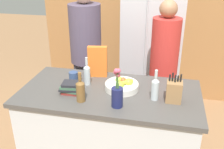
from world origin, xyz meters
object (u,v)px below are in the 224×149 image
(refrigerator, at_px, (152,40))
(fruit_bowl, at_px, (122,85))
(book_stack, at_px, (72,88))
(bottle_vinegar, at_px, (155,88))
(person_at_sink, at_px, (86,51))
(coffee_mug, at_px, (74,77))
(knife_block, at_px, (174,91))
(bottle_oil, at_px, (80,90))
(flower_vase, at_px, (117,93))
(bottle_wine, at_px, (87,74))
(cereal_box, at_px, (98,62))
(person_in_blue, at_px, (164,64))

(refrigerator, distance_m, fruit_bowl, 1.39)
(book_stack, relative_size, bottle_vinegar, 0.80)
(person_at_sink, bearing_deg, coffee_mug, -93.63)
(knife_block, distance_m, bottle_oil, 0.78)
(flower_vase, height_order, bottle_wine, flower_vase)
(knife_block, distance_m, book_stack, 0.89)
(cereal_box, xyz_separation_m, coffee_mug, (-0.19, -0.17, -0.11))
(fruit_bowl, bearing_deg, refrigerator, 83.20)
(fruit_bowl, distance_m, person_in_blue, 0.79)
(bottle_oil, relative_size, person_in_blue, 0.16)
(knife_block, height_order, bottle_oil, bottle_oil)
(fruit_bowl, height_order, knife_block, knife_block)
(bottle_oil, bearing_deg, person_at_sink, 105.26)
(coffee_mug, relative_size, person_at_sink, 0.07)
(cereal_box, bearing_deg, fruit_bowl, -38.30)
(bottle_wine, xyz_separation_m, person_in_blue, (0.69, 0.67, -0.11))
(flower_vase, xyz_separation_m, bottle_oil, (-0.31, 0.02, -0.02))
(cereal_box, height_order, book_stack, cereal_box)
(refrigerator, relative_size, book_stack, 9.14)
(fruit_bowl, xyz_separation_m, book_stack, (-0.43, -0.16, 0.01))
(refrigerator, xyz_separation_m, flower_vase, (-0.15, -1.69, 0.05))
(flower_vase, xyz_separation_m, coffee_mug, (-0.50, 0.37, -0.07))
(fruit_bowl, relative_size, cereal_box, 0.99)
(book_stack, height_order, person_at_sink, person_at_sink)
(knife_block, bearing_deg, bottle_vinegar, 179.50)
(bottle_oil, height_order, person_in_blue, person_in_blue)
(refrigerator, distance_m, cereal_box, 1.24)
(person_at_sink, bearing_deg, fruit_bowl, -65.25)
(refrigerator, bearing_deg, bottle_vinegar, -84.71)
(refrigerator, bearing_deg, flower_vase, -95.06)
(book_stack, height_order, bottle_wine, bottle_wine)
(fruit_bowl, bearing_deg, book_stack, -159.13)
(flower_vase, xyz_separation_m, bottle_wine, (-0.36, 0.33, -0.01))
(cereal_box, distance_m, bottle_oil, 0.52)
(person_at_sink, bearing_deg, cereal_box, -73.87)
(knife_block, height_order, bottle_vinegar, bottle_vinegar)
(flower_vase, xyz_separation_m, person_at_sink, (-0.61, 1.10, -0.06))
(refrigerator, height_order, bottle_wine, refrigerator)
(bottle_vinegar, xyz_separation_m, person_in_blue, (0.05, 0.83, -0.11))
(coffee_mug, relative_size, book_stack, 0.53)
(coffee_mug, xyz_separation_m, bottle_vinegar, (0.79, -0.18, 0.06))
(knife_block, distance_m, cereal_box, 0.84)
(fruit_bowl, height_order, cereal_box, cereal_box)
(bottle_wine, xyz_separation_m, person_at_sink, (-0.25, 0.77, -0.05))
(fruit_bowl, bearing_deg, bottle_vinegar, -22.15)
(coffee_mug, height_order, bottle_oil, bottle_oil)
(refrigerator, bearing_deg, knife_block, -78.89)
(refrigerator, relative_size, flower_vase, 5.82)
(fruit_bowl, height_order, person_at_sink, person_at_sink)
(bottle_vinegar, relative_size, person_at_sink, 0.16)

